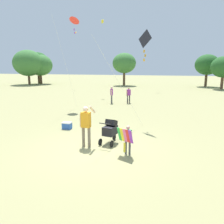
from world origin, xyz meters
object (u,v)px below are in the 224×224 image
Objects in this scene: stroller at (110,129)px; child_with_butterfly_kite at (127,137)px; person_sitting_far at (129,94)px; cooler_box at (67,125)px; person_red_shirt at (112,93)px; kite_orange_delta at (74,21)px; person_adult_flyer at (86,123)px; kite_adult_black at (144,42)px.

child_with_butterfly_kite is at bearing -49.88° from stroller.
person_sitting_far is (-0.78, 9.91, 0.19)m from stroller.
person_red_shirt is at bearing 86.59° from cooler_box.
kite_orange_delta is at bearing 121.09° from stroller.
kite_adult_black is (1.83, 3.78, 3.36)m from person_adult_flyer.
person_adult_flyer is 0.26× the size of kite_orange_delta.
person_sitting_far reaches higher than child_with_butterfly_kite.
cooler_box is at bearing -93.41° from person_red_shirt.
person_sitting_far reaches higher than cooler_box.
person_sitting_far is at bearing 98.66° from child_with_butterfly_kite.
person_adult_flyer reaches higher than stroller.
person_sitting_far is 8.57m from cooler_box.
kite_orange_delta is at bearing 114.26° from person_adult_flyer.
kite_orange_delta is at bearing 106.91° from cooler_box.
person_adult_flyer is at bearing -115.79° from kite_adult_black.
child_with_butterfly_kite is 11.06m from person_red_shirt.
person_sitting_far is at bearing 13.65° from person_red_shirt.
person_adult_flyer is at bearing -90.29° from person_sitting_far.
stroller is 5.01m from kite_adult_black.
kite_adult_black reaches higher than cooler_box.
person_adult_flyer reaches higher than person_red_shirt.
cooler_box is (-1.87, -8.34, -0.62)m from person_sitting_far.
kite_orange_delta is at bearing 122.34° from child_with_butterfly_kite.
stroller is (0.84, 0.60, -0.38)m from person_adult_flyer.
kite_orange_delta is 14.60× the size of cooler_box.
cooler_box is at bearing -73.09° from kite_orange_delta.
stroller is (-0.89, 1.05, -0.06)m from child_with_butterfly_kite.
child_with_butterfly_kite is 0.22× the size of kite_adult_black.
person_red_shirt reaches higher than stroller.
stroller is 0.17× the size of kite_orange_delta.
person_adult_flyer is at bearing -82.51° from person_red_shirt.
person_red_shirt is 8.04m from cooler_box.
person_red_shirt is at bearing -166.35° from person_sitting_far.
child_with_butterfly_kite is at bearing -36.51° from cooler_box.
person_adult_flyer is at bearing 165.42° from child_with_butterfly_kite.
child_with_butterfly_kite is 11.33m from kite_orange_delta.
person_sitting_far is at bearing 89.71° from person_adult_flyer.
kite_adult_black is 7.81m from person_sitting_far.
stroller is 0.79× the size of person_red_shirt.
child_with_butterfly_kite is 2.45× the size of cooler_box.
kite_adult_black is 0.76× the size of kite_orange_delta.
person_sitting_far is at bearing 77.38° from cooler_box.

